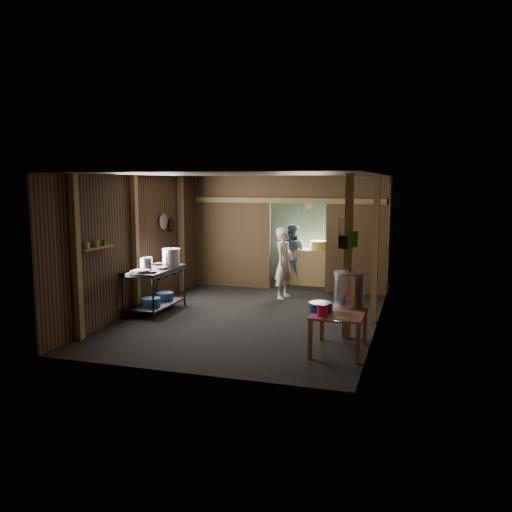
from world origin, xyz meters
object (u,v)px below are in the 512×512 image
(yellow_tub, at_px, (319,245))
(cook, at_px, (284,263))
(stock_pot, at_px, (349,290))
(pink_bucket, at_px, (322,310))
(prep_table, at_px, (339,332))
(stove_pot_large, at_px, (171,258))
(gas_range, at_px, (155,290))

(yellow_tub, bearing_deg, cook, -104.24)
(stock_pot, height_order, pink_bucket, stock_pot)
(prep_table, relative_size, cook, 0.67)
(yellow_tub, bearing_deg, stove_pot_large, -125.69)
(yellow_tub, distance_m, cook, 1.74)
(stove_pot_large, distance_m, cook, 2.44)
(prep_table, height_order, pink_bucket, pink_bucket)
(gas_range, height_order, yellow_tub, yellow_tub)
(prep_table, xyz_separation_m, cook, (-1.66, 3.28, 0.46))
(gas_range, xyz_separation_m, stove_pot_large, (0.17, 0.38, 0.58))
(gas_range, height_order, pink_bucket, gas_range)
(gas_range, xyz_separation_m, cook, (2.05, 1.92, 0.34))
(cook, bearing_deg, stock_pot, -137.62)
(yellow_tub, bearing_deg, stock_pot, -73.85)
(stove_pot_large, relative_size, cook, 0.24)
(stove_pot_large, distance_m, stock_pot, 3.87)
(stove_pot_large, height_order, cook, cook)
(gas_range, distance_m, pink_bucket, 3.92)
(stove_pot_large, height_order, stock_pot, stove_pot_large)
(yellow_tub, height_order, cook, cook)
(prep_table, xyz_separation_m, yellow_tub, (-1.23, 4.95, 0.66))
(yellow_tub, xyz_separation_m, cook, (-0.43, -1.67, -0.20))
(stove_pot_large, relative_size, yellow_tub, 0.92)
(prep_table, xyz_separation_m, pink_bucket, (-0.19, -0.35, 0.39))
(prep_table, bearing_deg, yellow_tub, 104.00)
(stove_pot_large, height_order, yellow_tub, stove_pot_large)
(prep_table, height_order, stove_pot_large, stove_pot_large)
(stove_pot_large, bearing_deg, cook, 39.24)
(stove_pot_large, height_order, pink_bucket, stove_pot_large)
(pink_bucket, distance_m, yellow_tub, 5.41)
(pink_bucket, bearing_deg, yellow_tub, 101.16)
(yellow_tub, bearing_deg, pink_bucket, -78.84)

